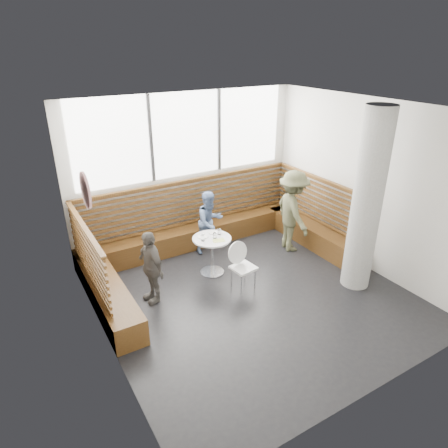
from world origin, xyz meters
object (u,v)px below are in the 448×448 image
cafe_table (212,248)px  cafe_chair (241,262)px  adult_man (293,211)px  child_back (210,222)px  child_left (151,267)px  concrete_column (367,202)px

cafe_table → cafe_chair: size_ratio=0.87×
cafe_table → adult_man: adult_man is taller
cafe_chair → child_back: 1.51m
cafe_chair → child_left: (-1.52, 0.44, 0.14)m
concrete_column → adult_man: concrete_column is taller
cafe_chair → cafe_table: bearing=101.0°
cafe_table → child_back: size_ratio=0.57×
adult_man → child_left: (-3.23, -0.25, -0.22)m
cafe_chair → child_back: size_ratio=0.65×
cafe_table → child_back: bearing=63.3°
cafe_table → concrete_column: bearing=-38.6°
child_back → child_left: size_ratio=1.02×
adult_man → child_back: size_ratio=1.31×
concrete_column → cafe_chair: concrete_column is taller
child_back → child_left: 2.01m
concrete_column → child_back: 3.13m
cafe_table → adult_man: size_ratio=0.43×
cafe_table → child_left: (-1.30, -0.24, 0.11)m
adult_man → cafe_table: bearing=103.9°
child_back → cafe_chair: bearing=-107.0°
cafe_table → cafe_chair: (0.22, -0.68, -0.03)m
cafe_table → adult_man: (1.92, 0.01, 0.33)m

